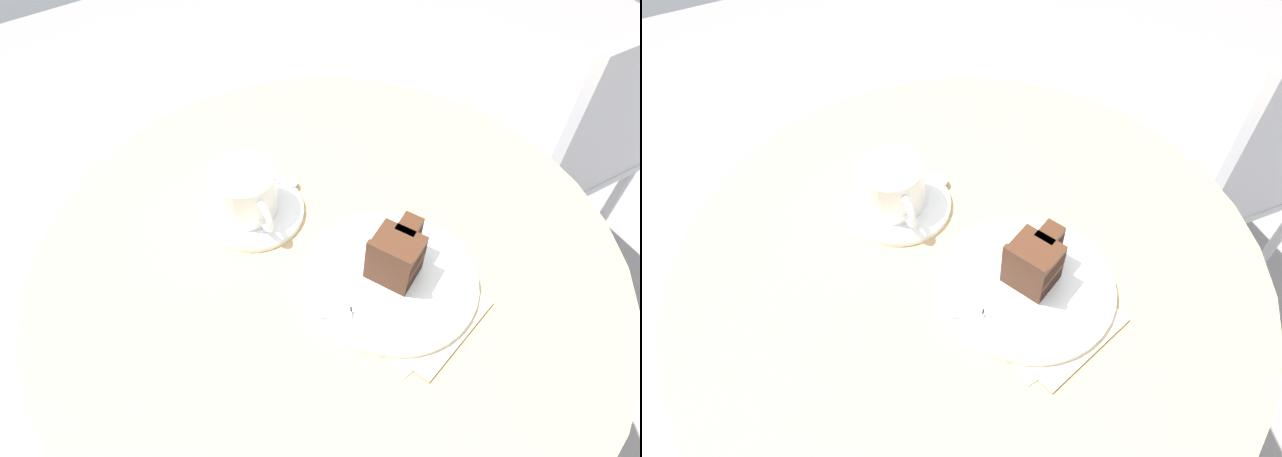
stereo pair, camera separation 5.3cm
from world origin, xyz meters
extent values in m
cube|color=gray|center=(0.00, 0.00, -0.01)|extent=(4.40, 4.40, 0.01)
cylinder|color=tan|center=(0.00, 0.00, 0.70)|extent=(0.82, 0.82, 0.03)
cylinder|color=silver|center=(0.00, 0.00, 0.35)|extent=(0.07, 0.07, 0.67)
cylinder|color=silver|center=(0.00, 0.00, 0.01)|extent=(0.37, 0.37, 0.02)
cylinder|color=white|center=(-0.13, -0.05, 0.73)|extent=(0.15, 0.15, 0.01)
cylinder|color=white|center=(-0.14, -0.05, 0.77)|extent=(0.09, 0.09, 0.07)
cylinder|color=beige|center=(-0.14, -0.05, 0.80)|extent=(0.08, 0.08, 0.00)
torus|color=white|center=(-0.09, -0.05, 0.77)|extent=(0.05, 0.01, 0.05)
cube|color=silver|center=(-0.17, -0.02, 0.73)|extent=(0.05, 0.08, 0.00)
ellipsoid|color=silver|center=(-0.15, 0.03, 0.73)|extent=(0.02, 0.02, 0.00)
cylinder|color=white|center=(0.08, 0.05, 0.73)|extent=(0.22, 0.22, 0.01)
cube|color=black|center=(0.07, 0.06, 0.75)|extent=(0.08, 0.07, 0.03)
cube|color=black|center=(0.05, 0.09, 0.75)|extent=(0.04, 0.04, 0.03)
cube|color=#422314|center=(0.07, 0.06, 0.76)|extent=(0.08, 0.07, 0.01)
cube|color=#422314|center=(0.05, 0.09, 0.76)|extent=(0.04, 0.04, 0.01)
cube|color=black|center=(0.07, 0.06, 0.78)|extent=(0.08, 0.07, 0.03)
cube|color=black|center=(0.05, 0.09, 0.78)|extent=(0.04, 0.04, 0.03)
cube|color=#422314|center=(0.07, 0.06, 0.80)|extent=(0.08, 0.07, 0.01)
cube|color=#422314|center=(0.05, 0.09, 0.80)|extent=(0.04, 0.04, 0.01)
cube|color=#422314|center=(0.08, 0.04, 0.77)|extent=(0.06, 0.03, 0.07)
cube|color=silver|center=(0.12, 0.03, 0.74)|extent=(0.07, 0.10, 0.00)
cube|color=silver|center=(0.08, -0.04, 0.74)|extent=(0.04, 0.04, 0.00)
cube|color=beige|center=(0.10, 0.05, 0.72)|extent=(0.18, 0.18, 0.00)
cube|color=beige|center=(0.12, 0.05, 0.72)|extent=(0.18, 0.18, 0.00)
cylinder|color=#BCBCC1|center=(-0.35, 0.89, 0.22)|extent=(0.02, 0.02, 0.44)
cylinder|color=#BCBCC1|center=(-0.37, 0.56, 0.22)|extent=(0.02, 0.02, 0.44)
cylinder|color=#BCBCC1|center=(-0.03, 0.87, 0.22)|extent=(0.02, 0.02, 0.44)
cylinder|color=#BCBCC1|center=(-0.04, 0.55, 0.22)|extent=(0.02, 0.02, 0.44)
cube|color=#BCBCC1|center=(-0.20, 0.72, 0.45)|extent=(0.40, 0.40, 0.02)
cube|color=#BCBCC1|center=(-0.02, 0.71, 0.65)|extent=(0.04, 0.36, 0.38)
camera|label=1|loc=(0.37, -0.25, 1.37)|focal=32.00mm
camera|label=2|loc=(0.40, -0.20, 1.37)|focal=32.00mm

